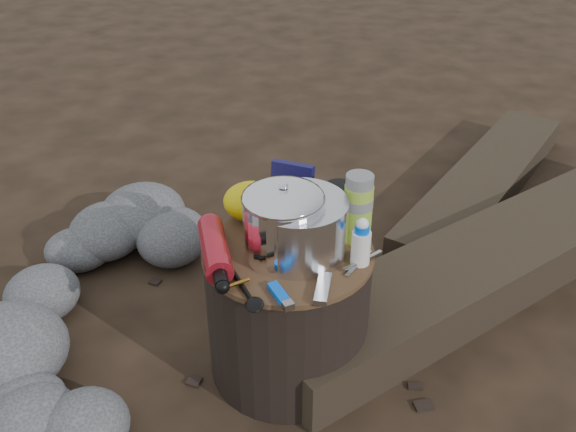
{
  "coord_description": "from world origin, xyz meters",
  "views": [
    {
      "loc": [
        0.02,
        -1.24,
        1.26
      ],
      "look_at": [
        0.0,
        0.0,
        0.48
      ],
      "focal_mm": 39.12,
      "sensor_mm": 36.0,
      "label": 1
    }
  ],
  "objects_px": {
    "stump": "(288,311)",
    "travel_mug": "(339,205)",
    "fuel_bottle": "(215,249)",
    "log_main": "(509,254)",
    "camping_pot": "(283,222)",
    "thermos": "(358,208)"
  },
  "relations": [
    {
      "from": "stump",
      "to": "travel_mug",
      "type": "distance_m",
      "value": 0.3
    },
    {
      "from": "fuel_bottle",
      "to": "travel_mug",
      "type": "relative_size",
      "value": 2.42
    },
    {
      "from": "thermos",
      "to": "travel_mug",
      "type": "relative_size",
      "value": 1.6
    },
    {
      "from": "log_main",
      "to": "camping_pot",
      "type": "distance_m",
      "value": 0.94
    },
    {
      "from": "fuel_bottle",
      "to": "stump",
      "type": "bearing_deg",
      "value": 1.28
    },
    {
      "from": "camping_pot",
      "to": "thermos",
      "type": "xyz_separation_m",
      "value": [
        0.18,
        0.07,
        -0.01
      ]
    },
    {
      "from": "fuel_bottle",
      "to": "thermos",
      "type": "xyz_separation_m",
      "value": [
        0.34,
        0.1,
        0.06
      ]
    },
    {
      "from": "stump",
      "to": "log_main",
      "type": "height_order",
      "value": "stump"
    },
    {
      "from": "fuel_bottle",
      "to": "travel_mug",
      "type": "bearing_deg",
      "value": 15.91
    },
    {
      "from": "stump",
      "to": "log_main",
      "type": "bearing_deg",
      "value": 30.72
    },
    {
      "from": "stump",
      "to": "fuel_bottle",
      "type": "relative_size",
      "value": 1.56
    },
    {
      "from": "stump",
      "to": "fuel_bottle",
      "type": "distance_m",
      "value": 0.28
    },
    {
      "from": "fuel_bottle",
      "to": "travel_mug",
      "type": "xyz_separation_m",
      "value": [
        0.3,
        0.16,
        0.02
      ]
    },
    {
      "from": "fuel_bottle",
      "to": "travel_mug",
      "type": "height_order",
      "value": "travel_mug"
    },
    {
      "from": "stump",
      "to": "travel_mug",
      "type": "height_order",
      "value": "travel_mug"
    },
    {
      "from": "stump",
      "to": "log_main",
      "type": "relative_size",
      "value": 0.23
    },
    {
      "from": "thermos",
      "to": "log_main",
      "type": "bearing_deg",
      "value": 34.32
    },
    {
      "from": "stump",
      "to": "travel_mug",
      "type": "bearing_deg",
      "value": 43.5
    },
    {
      "from": "fuel_bottle",
      "to": "thermos",
      "type": "bearing_deg",
      "value": 2.76
    },
    {
      "from": "camping_pot",
      "to": "thermos",
      "type": "bearing_deg",
      "value": 21.9
    },
    {
      "from": "stump",
      "to": "camping_pot",
      "type": "relative_size",
      "value": 2.21
    },
    {
      "from": "log_main",
      "to": "travel_mug",
      "type": "relative_size",
      "value": 16.6
    }
  ]
}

